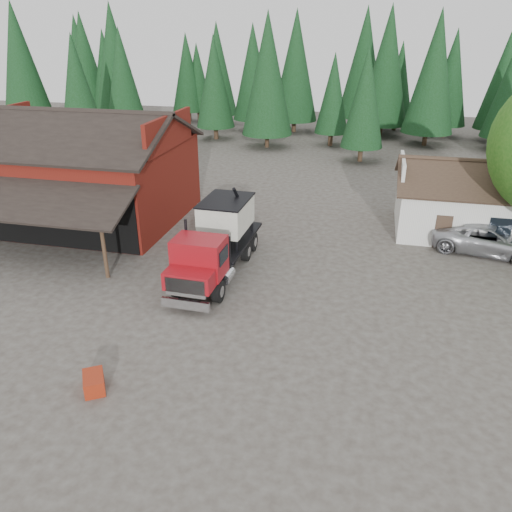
# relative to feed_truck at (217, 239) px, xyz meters

# --- Properties ---
(ground) EXTENTS (120.00, 120.00, 0.00)m
(ground) POSITION_rel_feed_truck_xyz_m (0.22, -4.03, -1.90)
(ground) COLOR #3F3831
(ground) RESTS_ON ground
(red_barn) EXTENTS (12.80, 13.63, 7.18)m
(red_barn) POSITION_rel_feed_truck_xyz_m (-10.78, 5.88, 0.80)
(red_barn) COLOR #5E150F
(red_barn) RESTS_ON ground
(farmhouse) EXTENTS (8.60, 6.42, 4.65)m
(farmhouse) POSITION_rel_feed_truck_xyz_m (13.22, 8.97, -0.23)
(farmhouse) COLOR silver
(farmhouse) RESTS_ON ground
(conifer_backdrop) EXTENTS (76.00, 16.00, 16.00)m
(conifer_backdrop) POSITION_rel_feed_truck_xyz_m (0.22, 37.97, -1.90)
(conifer_backdrop) COLOR black
(conifer_backdrop) RESTS_ON ground
(near_pine_a) EXTENTS (4.40, 4.40, 11.40)m
(near_pine_a) POSITION_rel_feed_truck_xyz_m (-21.78, 23.97, 4.50)
(near_pine_a) COLOR #382619
(near_pine_a) RESTS_ON ground
(near_pine_b) EXTENTS (3.96, 3.96, 10.40)m
(near_pine_b) POSITION_rel_feed_truck_xyz_m (6.22, 25.97, 3.99)
(near_pine_b) COLOR #382619
(near_pine_b) RESTS_ON ground
(near_pine_d) EXTENTS (5.28, 5.28, 13.40)m
(near_pine_d) POSITION_rel_feed_truck_xyz_m (-3.78, 29.97, 5.50)
(near_pine_d) COLOR #382619
(near_pine_d) RESTS_ON ground
(feed_truck) EXTENTS (2.68, 9.05, 4.05)m
(feed_truck) POSITION_rel_feed_truck_xyz_m (0.00, 0.00, 0.00)
(feed_truck) COLOR black
(feed_truck) RESTS_ON ground
(silver_car) EXTENTS (6.54, 4.05, 1.69)m
(silver_car) POSITION_rel_feed_truck_xyz_m (14.22, 5.87, -1.05)
(silver_car) COLOR #B4B6BC
(silver_car) RESTS_ON ground
(equip_box) EXTENTS (1.18, 1.30, 0.60)m
(equip_box) POSITION_rel_feed_truck_xyz_m (-1.52, -10.03, -1.60)
(equip_box) COLOR maroon
(equip_box) RESTS_ON ground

